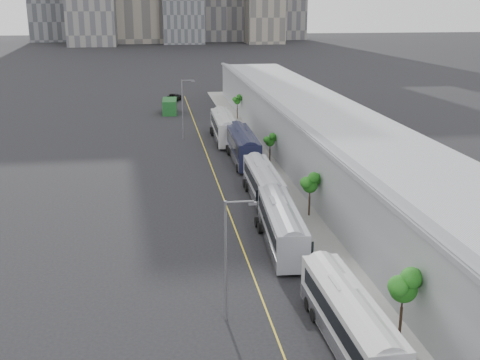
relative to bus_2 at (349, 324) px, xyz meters
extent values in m
cube|color=gray|center=(6.49, 21.73, -1.47)|extent=(10.00, 170.00, 0.12)
cube|color=gold|center=(-4.01, 21.73, -1.52)|extent=(0.12, 160.00, 0.02)
cube|color=gray|center=(10.49, 21.73, 1.87)|extent=(12.00, 160.00, 6.80)
cube|color=gray|center=(10.49, 21.73, 4.32)|extent=(12.45, 160.40, 2.57)
cube|color=gray|center=(4.59, 21.73, 5.47)|extent=(0.30, 160.00, 0.40)
cube|color=silver|center=(0.00, 0.02, 0.31)|extent=(2.73, 12.46, 3.01)
cube|color=black|center=(0.00, -0.17, 0.85)|extent=(2.76, 10.97, 1.02)
cube|color=silver|center=(0.00, 0.02, -0.66)|extent=(2.76, 12.21, 0.96)
cube|color=silver|center=(0.00, 1.46, 1.95)|extent=(1.28, 2.12, 0.29)
cube|color=gray|center=(-0.72, 15.81, 0.35)|extent=(3.31, 12.81, 3.07)
cube|color=black|center=(-0.72, 15.61, 0.90)|extent=(3.28, 11.30, 1.04)
cube|color=silver|center=(-0.72, 15.81, -0.64)|extent=(3.34, 12.56, 0.98)
cube|color=gray|center=(-0.72, 17.27, 2.03)|extent=(1.40, 2.22, 0.29)
cube|color=#A3A4AD|center=(0.03, 28.25, 0.32)|extent=(2.73, 12.54, 3.03)
cube|color=black|center=(0.03, 28.06, 0.86)|extent=(2.76, 11.04, 1.03)
cube|color=silver|center=(0.03, 28.25, -0.65)|extent=(2.76, 12.29, 0.97)
cube|color=#A3A4AD|center=(0.03, 29.69, 1.98)|extent=(1.29, 2.14, 0.29)
cube|color=black|center=(0.29, 44.26, 0.53)|extent=(2.96, 13.92, 3.37)
cube|color=black|center=(0.29, 44.05, 1.13)|extent=(2.99, 12.26, 1.14)
cube|color=silver|center=(0.29, 44.26, -0.55)|extent=(2.99, 13.65, 1.08)
cube|color=black|center=(0.29, 45.86, 2.37)|extent=(1.42, 2.37, 0.32)
cube|color=silver|center=(-0.71, 56.79, 0.51)|extent=(3.05, 13.86, 3.34)
cube|color=black|center=(-0.71, 56.58, 1.11)|extent=(3.08, 12.20, 1.14)
cube|color=silver|center=(-0.71, 56.79, -0.56)|extent=(3.09, 13.58, 1.07)
cube|color=silver|center=(-0.71, 58.38, 2.34)|extent=(1.43, 2.36, 0.32)
cylinder|color=black|center=(3.43, 0.35, 0.35)|extent=(0.18, 0.18, 3.76)
sphere|color=#196016|center=(3.43, 0.35, 2.17)|extent=(1.73, 1.73, 1.73)
cylinder|color=black|center=(3.53, 22.70, 0.20)|extent=(0.18, 0.18, 3.46)
sphere|color=#196016|center=(3.53, 22.70, 1.87)|extent=(1.52, 1.52, 1.52)
cylinder|color=black|center=(3.70, 43.40, -0.06)|extent=(0.18, 0.18, 2.93)
sphere|color=#196016|center=(3.70, 43.40, 1.33)|extent=(1.18, 1.18, 1.18)
cylinder|color=black|center=(3.71, 73.40, 0.23)|extent=(0.18, 0.18, 3.51)
sphere|color=#196016|center=(3.71, 73.40, 1.86)|extent=(1.16, 1.16, 1.16)
cylinder|color=#59595E|center=(-6.85, 4.25, 2.57)|extent=(0.18, 0.18, 8.20)
cylinder|color=#59595E|center=(-5.95, 4.25, 6.57)|extent=(1.80, 0.14, 0.14)
cube|color=#59595E|center=(-5.15, 4.25, 6.42)|extent=(0.50, 0.22, 0.18)
cylinder|color=#59595E|center=(-6.66, 58.57, 2.95)|extent=(0.18, 0.18, 8.96)
cylinder|color=#59595E|center=(-5.76, 58.57, 7.33)|extent=(1.80, 0.14, 0.14)
cube|color=#59595E|center=(-4.96, 58.57, 7.18)|extent=(0.50, 0.22, 0.18)
cube|color=#15461C|center=(-7.91, 81.13, -0.23)|extent=(2.88, 6.65, 2.60)
imported|color=black|center=(-6.96, 94.93, -0.77)|extent=(4.36, 6.06, 1.53)
camera|label=1|loc=(-11.04, -30.62, 18.46)|focal=45.00mm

